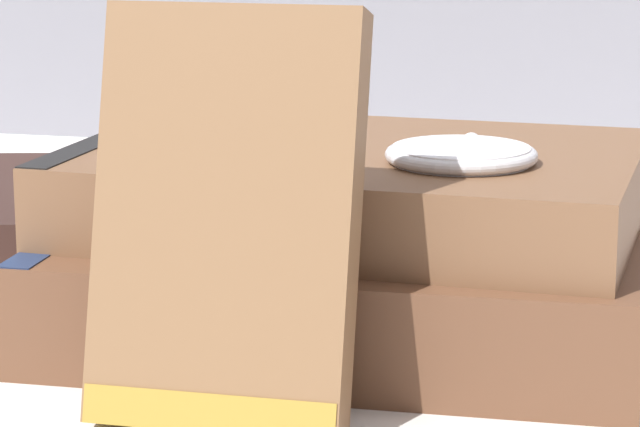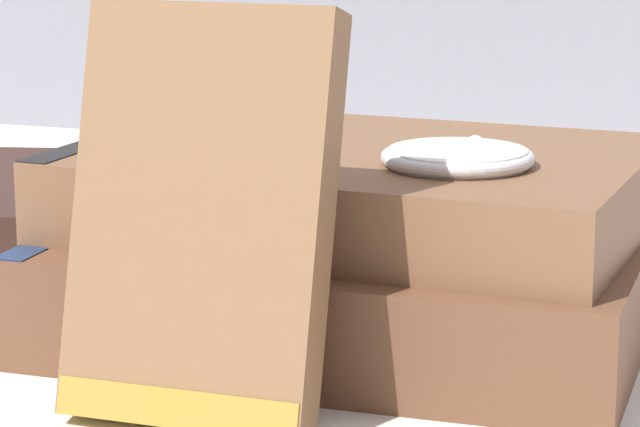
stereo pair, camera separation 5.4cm
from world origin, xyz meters
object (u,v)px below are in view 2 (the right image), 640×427
Objects in this scene: pocket_watch at (458,157)px; book_leaning_front at (201,232)px; reading_glasses at (360,238)px; book_flat_bottom at (340,282)px; book_flat_top at (346,187)px.

book_leaning_front is at bearing -126.12° from pocket_watch.
book_leaning_front is at bearing -76.35° from reading_glasses.
book_leaning_front reaches higher than pocket_watch.
pocket_watch is at bearing -17.60° from book_flat_bottom.
book_flat_top is 0.11m from book_leaning_front.
book_flat_bottom reaches higher than reading_glasses.
book_flat_top is 2.06× the size of reading_glasses.
book_flat_bottom is 0.04m from book_flat_top.
pocket_watch reaches higher than book_flat_bottom.
book_leaning_front is (-0.01, -0.11, 0.01)m from book_flat_top.
reading_glasses is (-0.08, 0.15, -0.07)m from pocket_watch.
book_flat_top is 0.06m from pocket_watch.
reading_glasses is (-0.02, 0.24, -0.06)m from book_leaning_front.
pocket_watch is 0.19m from reading_glasses.
reading_glasses is at bearing 118.58° from pocket_watch.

